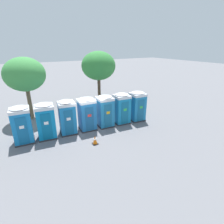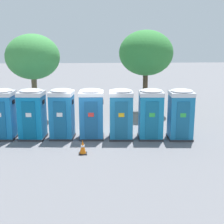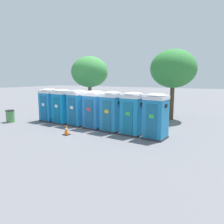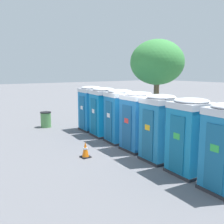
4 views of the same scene
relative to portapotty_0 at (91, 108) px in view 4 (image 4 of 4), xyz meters
The scene contains 10 objects.
ground_plane 4.65m from the portapotty_0, ahead, with size 120.00×120.00×0.00m, color slate.
portapotty_0 is the anchor object (origin of this frame).
portapotty_1 1.49m from the portapotty_0, ahead, with size 1.36×1.33×2.54m.
portapotty_2 2.97m from the portapotty_0, ahead, with size 1.29×1.31×2.54m.
portapotty_3 4.46m from the portapotty_0, ahead, with size 1.27×1.25×2.54m.
portapotty_4 5.94m from the portapotty_0, ahead, with size 1.26×1.28×2.54m.
portapotty_5 7.43m from the portapotty_0, ahead, with size 1.29×1.28×2.54m.
street_tree_0 5.02m from the portapotty_0, 77.84° to the left, with size 3.32×3.32×5.30m.
trash_can 3.04m from the portapotty_0, 139.83° to the right, with size 0.64×0.64×0.94m.
traffic_cone 4.90m from the portapotty_0, 32.83° to the right, with size 0.36×0.36×0.64m.
Camera 4 is at (8.40, -7.31, 3.42)m, focal length 42.00 mm.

